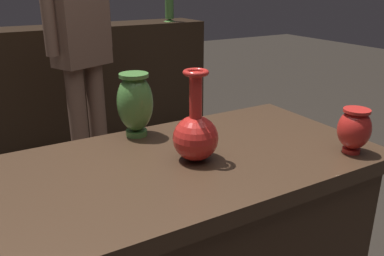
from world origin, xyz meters
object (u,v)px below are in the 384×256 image
(vase_centerpiece, at_px, (196,134))
(visitor_center_back, at_px, (80,36))
(vase_left_accent, at_px, (354,129))
(shelf_vase_far_right, at_px, (169,2))
(vase_tall_behind, at_px, (135,103))

(vase_centerpiece, distance_m, visitor_center_back, 1.41)
(vase_left_accent, height_order, shelf_vase_far_right, shelf_vase_far_right)
(vase_centerpiece, bearing_deg, visitor_center_back, 87.71)
(vase_left_accent, bearing_deg, visitor_center_back, 103.96)
(visitor_center_back, bearing_deg, shelf_vase_far_right, -166.64)
(vase_tall_behind, bearing_deg, vase_centerpiece, -74.86)
(vase_left_accent, relative_size, visitor_center_back, 0.08)
(vase_centerpiece, xyz_separation_m, vase_left_accent, (0.46, -0.20, -0.00))
(shelf_vase_far_right, bearing_deg, visitor_center_back, -142.20)
(shelf_vase_far_right, bearing_deg, vase_centerpiece, -115.45)
(vase_tall_behind, distance_m, vase_left_accent, 0.72)
(shelf_vase_far_right, bearing_deg, vase_left_accent, -103.59)
(vase_centerpiece, height_order, visitor_center_back, visitor_center_back)
(vase_centerpiece, relative_size, visitor_center_back, 0.16)
(vase_left_accent, bearing_deg, vase_centerpiece, 155.91)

